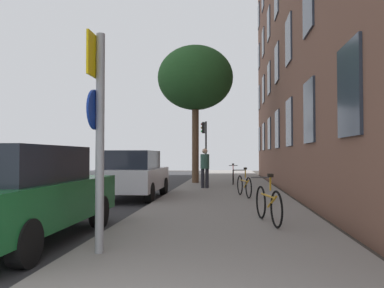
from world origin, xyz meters
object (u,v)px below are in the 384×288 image
(sign_post, at_px, (98,123))
(bicycle_2, at_px, (233,176))
(car_0, at_px, (23,193))
(tree_near, at_px, (195,79))
(bicycle_1, at_px, (244,185))
(pedestrian_0, at_px, (205,165))
(car_1, at_px, (133,174))
(bicycle_0, at_px, (268,204))
(traffic_light, at_px, (205,138))

(sign_post, bearing_deg, bicycle_2, 81.36)
(car_0, bearing_deg, bicycle_2, 73.49)
(sign_post, distance_m, car_0, 2.15)
(tree_near, distance_m, car_0, 13.92)
(bicycle_1, bearing_deg, bicycle_2, 93.24)
(bicycle_2, relative_size, pedestrian_0, 1.01)
(pedestrian_0, height_order, car_1, pedestrian_0)
(bicycle_1, height_order, pedestrian_0, pedestrian_0)
(bicycle_0, relative_size, car_1, 0.44)
(traffic_light, height_order, bicycle_0, traffic_light)
(tree_near, xyz_separation_m, pedestrian_0, (0.68, -3.13, -4.28))
(bicycle_0, bearing_deg, bicycle_2, 93.31)
(bicycle_0, bearing_deg, bicycle_1, 93.38)
(bicycle_2, distance_m, pedestrian_0, 2.58)
(bicycle_2, bearing_deg, car_0, -106.51)
(bicycle_0, xyz_separation_m, bicycle_1, (-0.29, 4.97, -0.01))
(bicycle_1, xyz_separation_m, bicycle_2, (-0.31, 5.48, 0.01))
(bicycle_0, bearing_deg, car_1, 129.03)
(pedestrian_0, bearing_deg, car_1, -124.46)
(tree_near, relative_size, car_1, 1.72)
(bicycle_0, bearing_deg, sign_post, -134.68)
(bicycle_2, height_order, pedestrian_0, pedestrian_0)
(sign_post, bearing_deg, bicycle_1, 73.16)
(tree_near, bearing_deg, traffic_light, 90.55)
(car_0, height_order, car_1, same)
(bicycle_0, xyz_separation_m, car_1, (-4.04, 4.98, 0.33))
(tree_near, relative_size, car_0, 1.53)
(pedestrian_0, bearing_deg, sign_post, -94.18)
(tree_near, bearing_deg, sign_post, -90.49)
(car_0, xyz_separation_m, car_1, (0.17, 6.67, -0.00))
(sign_post, xyz_separation_m, car_1, (-1.44, 7.60, -1.08))
(bicycle_0, bearing_deg, tree_near, 102.27)
(traffic_light, height_order, tree_near, tree_near)
(sign_post, xyz_separation_m, bicycle_2, (1.99, 13.08, -1.42))
(sign_post, bearing_deg, pedestrian_0, 85.82)
(bicycle_0, height_order, car_0, car_0)
(traffic_light, relative_size, bicycle_1, 2.20)
(bicycle_2, bearing_deg, bicycle_0, -86.69)
(tree_near, bearing_deg, car_0, -97.54)
(tree_near, distance_m, bicycle_0, 12.60)
(pedestrian_0, height_order, car_0, pedestrian_0)
(sign_post, bearing_deg, tree_near, 89.51)
(bicycle_0, distance_m, bicycle_2, 10.47)
(bicycle_1, xyz_separation_m, car_1, (-3.74, 0.01, 0.35))
(pedestrian_0, bearing_deg, bicycle_1, -65.31)
(traffic_light, height_order, bicycle_2, traffic_light)
(traffic_light, relative_size, tree_near, 0.55)
(tree_near, xyz_separation_m, bicycle_2, (1.87, -0.92, -4.84))
(bicycle_1, bearing_deg, sign_post, -106.84)
(car_0, bearing_deg, car_1, 88.58)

